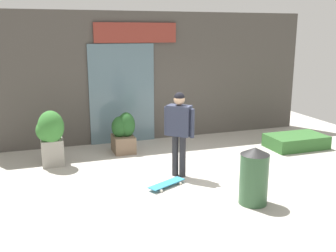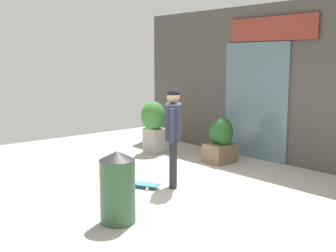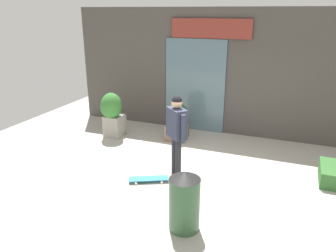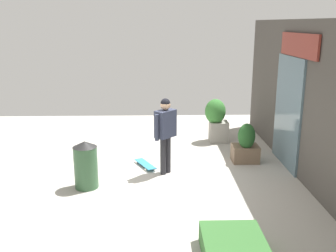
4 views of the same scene
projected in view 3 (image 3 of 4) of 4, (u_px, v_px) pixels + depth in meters
ground_plane at (186, 184)px, 6.65m from camera, size 12.00×12.00×0.00m
building_facade at (225, 73)px, 9.01m from camera, size 8.94×0.31×3.40m
skateboarder at (177, 128)px, 6.67m from camera, size 0.52×0.51×1.73m
skateboard at (149, 179)px, 6.73m from camera, size 0.82×0.55×0.08m
planter_box_left at (112, 112)px, 8.94m from camera, size 0.60×0.66×1.24m
planter_box_right at (177, 122)px, 8.84m from camera, size 0.57×0.64×0.99m
trash_bin at (184, 201)px, 5.14m from camera, size 0.49×0.49×1.00m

